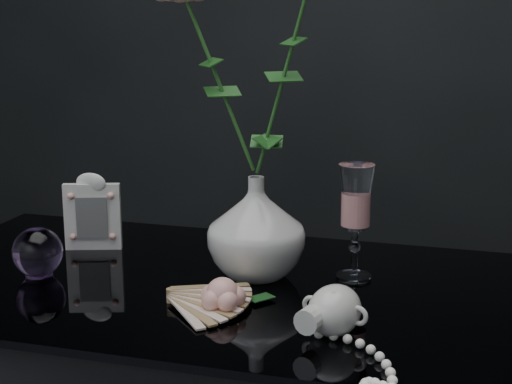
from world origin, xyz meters
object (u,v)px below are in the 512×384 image
(wine_glass, at_px, (355,222))
(pearl_jar, at_px, (335,308))
(loose_rose, at_px, (222,294))
(vase, at_px, (256,227))
(paperweight, at_px, (38,252))
(picture_frame, at_px, (92,211))

(wine_glass, xyz_separation_m, pearl_jar, (0.01, -0.23, -0.06))
(wine_glass, height_order, loose_rose, wine_glass)
(vase, height_order, paperweight, vase)
(wine_glass, relative_size, pearl_jar, 0.75)
(vase, relative_size, wine_glass, 0.88)
(loose_rose, bearing_deg, pearl_jar, -33.68)
(loose_rose, distance_m, pearl_jar, 0.18)
(vase, xyz_separation_m, loose_rose, (-0.01, -0.16, -0.06))
(picture_frame, distance_m, pearl_jar, 0.55)
(loose_rose, relative_size, pearl_jar, 0.59)
(wine_glass, xyz_separation_m, loose_rose, (-0.16, -0.19, -0.07))
(picture_frame, bearing_deg, paperweight, -114.76)
(paperweight, xyz_separation_m, loose_rose, (0.34, -0.06, -0.02))
(paperweight, bearing_deg, pearl_jar, -10.38)
(picture_frame, bearing_deg, pearl_jar, -45.15)
(pearl_jar, bearing_deg, loose_rose, -175.49)
(wine_glass, distance_m, picture_frame, 0.48)
(picture_frame, height_order, paperweight, picture_frame)
(picture_frame, relative_size, pearl_jar, 0.56)
(vase, relative_size, pearl_jar, 0.66)
(vase, distance_m, loose_rose, 0.17)
(loose_rose, bearing_deg, picture_frame, 123.48)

